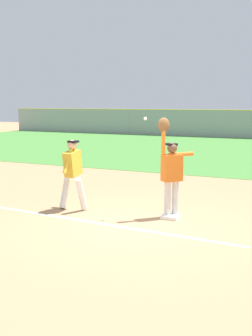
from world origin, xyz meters
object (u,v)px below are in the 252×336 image
object	(u,v)px
runner	(73,170)
parked_car_silver	(229,126)
fielder	(171,169)
first_base	(170,217)
baseball	(145,119)

from	to	relation	value
runner	parked_car_silver	xyz separation A→B (m)	(-1.97, 26.52, -0.32)
runner	fielder	bearing A→B (deg)	7.09
first_base	baseball	distance (m)	2.29
parked_car_silver	fielder	bearing A→B (deg)	-80.42
baseball	fielder	bearing A→B (deg)	18.69
baseball	parked_car_silver	world-z (taller)	baseball
first_base	fielder	xyz separation A→B (m)	(-0.03, 0.07, 1.08)
baseball	parked_car_silver	bearing A→B (deg)	98.22
first_base	runner	world-z (taller)	runner
first_base	runner	distance (m)	2.62
runner	parked_car_silver	world-z (taller)	runner
first_base	parked_car_silver	world-z (taller)	parked_car_silver
first_base	runner	bearing A→B (deg)	-173.55
first_base	fielder	bearing A→B (deg)	110.34
parked_car_silver	first_base	bearing A→B (deg)	-80.39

